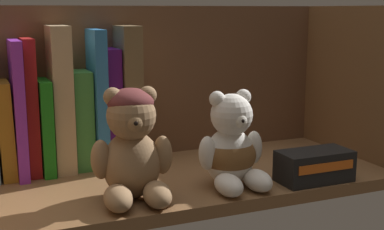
{
  "coord_description": "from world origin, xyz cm",
  "views": [
    {
      "loc": [
        -30.67,
        -78.72,
        29.28
      ],
      "look_at": [
        2.69,
        0.0,
        12.22
      ],
      "focal_mm": 49.44,
      "sensor_mm": 36.0,
      "label": 1
    }
  ],
  "objects_px": {
    "book_5": "(44,125)",
    "book_6": "(59,98)",
    "book_2": "(4,128)",
    "book_7": "(80,119)",
    "book_9": "(109,106)",
    "book_4": "(29,106)",
    "book_3": "(17,107)",
    "book_8": "(95,98)",
    "small_product_box": "(314,166)",
    "teddy_bear_smaller": "(231,149)",
    "teddy_bear_larger": "(132,147)",
    "book_10": "(126,94)"
  },
  "relations": [
    {
      "from": "book_7",
      "to": "book_2",
      "type": "bearing_deg",
      "value": -180.0
    },
    {
      "from": "book_5",
      "to": "book_10",
      "type": "xyz_separation_m",
      "value": [
        0.15,
        0.0,
        0.04
      ]
    },
    {
      "from": "book_2",
      "to": "teddy_bear_smaller",
      "type": "height_order",
      "value": "book_2"
    },
    {
      "from": "book_2",
      "to": "book_4",
      "type": "distance_m",
      "value": 0.05
    },
    {
      "from": "teddy_bear_larger",
      "to": "teddy_bear_smaller",
      "type": "distance_m",
      "value": 0.16
    },
    {
      "from": "book_5",
      "to": "teddy_bear_larger",
      "type": "height_order",
      "value": "teddy_bear_larger"
    },
    {
      "from": "book_6",
      "to": "small_product_box",
      "type": "xyz_separation_m",
      "value": [
        0.36,
        -0.23,
        -0.1
      ]
    },
    {
      "from": "book_3",
      "to": "book_8",
      "type": "relative_size",
      "value": 0.94
    },
    {
      "from": "book_8",
      "to": "book_9",
      "type": "bearing_deg",
      "value": -0.0
    },
    {
      "from": "book_5",
      "to": "small_product_box",
      "type": "height_order",
      "value": "book_5"
    },
    {
      "from": "book_5",
      "to": "book_6",
      "type": "height_order",
      "value": "book_6"
    },
    {
      "from": "book_2",
      "to": "book_5",
      "type": "bearing_deg",
      "value": 0.0
    },
    {
      "from": "book_7",
      "to": "book_9",
      "type": "xyz_separation_m",
      "value": [
        0.05,
        -0.0,
        0.02
      ]
    },
    {
      "from": "book_3",
      "to": "book_10",
      "type": "bearing_deg",
      "value": 0.0
    },
    {
      "from": "book_8",
      "to": "small_product_box",
      "type": "height_order",
      "value": "book_8"
    },
    {
      "from": "book_6",
      "to": "book_8",
      "type": "bearing_deg",
      "value": 0.0
    },
    {
      "from": "teddy_bear_larger",
      "to": "small_product_box",
      "type": "height_order",
      "value": "teddy_bear_larger"
    },
    {
      "from": "book_7",
      "to": "book_9",
      "type": "distance_m",
      "value": 0.06
    },
    {
      "from": "book_5",
      "to": "teddy_bear_larger",
      "type": "distance_m",
      "value": 0.22
    },
    {
      "from": "book_4",
      "to": "book_5",
      "type": "xyz_separation_m",
      "value": [
        0.02,
        0.0,
        -0.03
      ]
    },
    {
      "from": "book_4",
      "to": "teddy_bear_smaller",
      "type": "relative_size",
      "value": 1.5
    },
    {
      "from": "book_5",
      "to": "book_10",
      "type": "height_order",
      "value": "book_10"
    },
    {
      "from": "small_product_box",
      "to": "book_2",
      "type": "bearing_deg",
      "value": 152.75
    },
    {
      "from": "book_2",
      "to": "book_5",
      "type": "relative_size",
      "value": 1.0
    },
    {
      "from": "book_3",
      "to": "book_10",
      "type": "xyz_separation_m",
      "value": [
        0.19,
        0.0,
        0.01
      ]
    },
    {
      "from": "book_2",
      "to": "teddy_bear_larger",
      "type": "distance_m",
      "value": 0.26
    },
    {
      "from": "book_3",
      "to": "book_6",
      "type": "height_order",
      "value": "book_6"
    },
    {
      "from": "book_6",
      "to": "book_9",
      "type": "relative_size",
      "value": 1.19
    },
    {
      "from": "book_2",
      "to": "teddy_bear_larger",
      "type": "height_order",
      "value": "teddy_bear_larger"
    },
    {
      "from": "book_9",
      "to": "book_10",
      "type": "bearing_deg",
      "value": 0.0
    },
    {
      "from": "book_2",
      "to": "book_7",
      "type": "bearing_deg",
      "value": 0.0
    },
    {
      "from": "teddy_bear_larger",
      "to": "teddy_bear_smaller",
      "type": "relative_size",
      "value": 1.09
    },
    {
      "from": "teddy_bear_larger",
      "to": "small_product_box",
      "type": "xyz_separation_m",
      "value": [
        0.29,
        -0.03,
        -0.05
      ]
    },
    {
      "from": "book_4",
      "to": "book_7",
      "type": "relative_size",
      "value": 1.34
    },
    {
      "from": "book_2",
      "to": "book_5",
      "type": "height_order",
      "value": "same"
    },
    {
      "from": "teddy_bear_smaller",
      "to": "book_6",
      "type": "bearing_deg",
      "value": 138.39
    },
    {
      "from": "book_2",
      "to": "book_3",
      "type": "bearing_deg",
      "value": 0.0
    },
    {
      "from": "book_3",
      "to": "book_4",
      "type": "relative_size",
      "value": 0.99
    },
    {
      "from": "book_5",
      "to": "teddy_bear_smaller",
      "type": "xyz_separation_m",
      "value": [
        0.26,
        -0.2,
        -0.02
      ]
    },
    {
      "from": "book_9",
      "to": "book_6",
      "type": "bearing_deg",
      "value": 180.0
    },
    {
      "from": "book_9",
      "to": "small_product_box",
      "type": "xyz_separation_m",
      "value": [
        0.28,
        -0.23,
        -0.08
      ]
    },
    {
      "from": "book_7",
      "to": "book_10",
      "type": "height_order",
      "value": "book_10"
    },
    {
      "from": "teddy_bear_larger",
      "to": "book_7",
      "type": "bearing_deg",
      "value": 99.95
    },
    {
      "from": "small_product_box",
      "to": "book_3",
      "type": "bearing_deg",
      "value": 151.57
    },
    {
      "from": "book_3",
      "to": "book_8",
      "type": "height_order",
      "value": "book_8"
    },
    {
      "from": "book_8",
      "to": "book_9",
      "type": "height_order",
      "value": "book_8"
    },
    {
      "from": "book_7",
      "to": "teddy_bear_smaller",
      "type": "distance_m",
      "value": 0.28
    },
    {
      "from": "book_9",
      "to": "teddy_bear_smaller",
      "type": "distance_m",
      "value": 0.25
    },
    {
      "from": "book_4",
      "to": "teddy_bear_smaller",
      "type": "xyz_separation_m",
      "value": [
        0.28,
        -0.2,
        -0.05
      ]
    },
    {
      "from": "book_2",
      "to": "book_7",
      "type": "relative_size",
      "value": 0.94
    }
  ]
}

